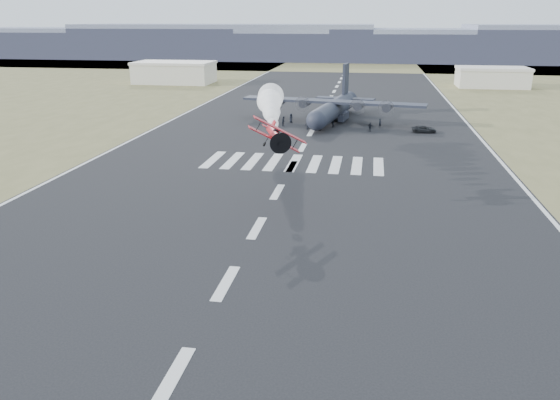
% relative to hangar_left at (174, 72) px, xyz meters
% --- Properties ---
extents(ground, '(500.00, 500.00, 0.00)m').
position_rel_hangar_left_xyz_m(ground, '(52.00, -145.00, -3.41)').
color(ground, black).
rests_on(ground, ground).
extents(scrub_far, '(500.00, 80.00, 0.00)m').
position_rel_hangar_left_xyz_m(scrub_far, '(52.00, 85.00, -3.41)').
color(scrub_far, brown).
rests_on(scrub_far, ground).
extents(runway_markings, '(60.00, 260.00, 0.01)m').
position_rel_hangar_left_xyz_m(runway_markings, '(52.00, -85.00, -3.40)').
color(runway_markings, silver).
rests_on(runway_markings, ground).
extents(ridge_seg_a, '(150.00, 50.00, 13.00)m').
position_rel_hangar_left_xyz_m(ridge_seg_a, '(-143.00, 115.00, 3.09)').
color(ridge_seg_a, slate).
rests_on(ridge_seg_a, ground).
extents(ridge_seg_b, '(150.00, 50.00, 15.00)m').
position_rel_hangar_left_xyz_m(ridge_seg_b, '(-78.00, 115.00, 4.09)').
color(ridge_seg_b, slate).
rests_on(ridge_seg_b, ground).
extents(ridge_seg_c, '(150.00, 50.00, 17.00)m').
position_rel_hangar_left_xyz_m(ridge_seg_c, '(-13.00, 115.00, 5.09)').
color(ridge_seg_c, slate).
rests_on(ridge_seg_c, ground).
extents(ridge_seg_d, '(150.00, 50.00, 13.00)m').
position_rel_hangar_left_xyz_m(ridge_seg_d, '(52.00, 115.00, 3.09)').
color(ridge_seg_d, slate).
rests_on(ridge_seg_d, ground).
extents(ridge_seg_e, '(150.00, 50.00, 15.00)m').
position_rel_hangar_left_xyz_m(ridge_seg_e, '(117.00, 115.00, 4.09)').
color(ridge_seg_e, slate).
rests_on(ridge_seg_e, ground).
extents(hangar_left, '(24.50, 14.50, 6.70)m').
position_rel_hangar_left_xyz_m(hangar_left, '(0.00, 0.00, 0.00)').
color(hangar_left, beige).
rests_on(hangar_left, ground).
extents(hangar_right, '(20.50, 12.50, 5.90)m').
position_rel_hangar_left_xyz_m(hangar_right, '(98.00, 5.00, -0.40)').
color(hangar_right, beige).
rests_on(hangar_right, ground).
extents(aerobatic_biplane, '(5.65, 5.81, 4.30)m').
position_rel_hangar_left_xyz_m(aerobatic_biplane, '(52.77, -114.84, 4.68)').
color(aerobatic_biplane, '#AB230B').
extents(smoke_trail, '(7.20, 26.20, 3.96)m').
position_rel_hangar_left_xyz_m(smoke_trail, '(48.34, -93.09, 4.86)').
color(smoke_trail, white).
extents(transport_aircraft, '(36.64, 30.04, 10.59)m').
position_rel_hangar_left_xyz_m(transport_aircraft, '(55.22, -59.99, -0.68)').
color(transport_aircraft, '#222633').
rests_on(transport_aircraft, ground).
extents(support_vehicle, '(4.46, 2.25, 1.21)m').
position_rel_hangar_left_xyz_m(support_vehicle, '(72.26, -69.43, -2.80)').
color(support_vehicle, black).
rests_on(support_vehicle, ground).
extents(crew_a, '(0.76, 0.76, 1.62)m').
position_rel_hangar_left_xyz_m(crew_a, '(64.39, -65.70, -2.60)').
color(crew_a, black).
rests_on(crew_a, ground).
extents(crew_b, '(0.57, 0.92, 1.88)m').
position_rel_hangar_left_xyz_m(crew_b, '(46.12, -67.28, -2.47)').
color(crew_b, black).
rests_on(crew_b, ground).
extents(crew_c, '(1.26, 1.21, 1.85)m').
position_rel_hangar_left_xyz_m(crew_c, '(50.97, -69.91, -2.48)').
color(crew_c, black).
rests_on(crew_c, ground).
extents(crew_d, '(1.10, 0.82, 1.69)m').
position_rel_hangar_left_xyz_m(crew_d, '(62.58, -70.00, -2.56)').
color(crew_d, black).
rests_on(crew_d, ground).
extents(crew_e, '(0.97, 0.98, 1.75)m').
position_rel_hangar_left_xyz_m(crew_e, '(46.95, -63.30, -2.53)').
color(crew_e, black).
rests_on(crew_e, ground).
extents(crew_f, '(1.81, 1.19, 1.86)m').
position_rel_hangar_left_xyz_m(crew_f, '(51.30, -68.83, -2.48)').
color(crew_f, black).
rests_on(crew_f, ground).
extents(crew_g, '(0.80, 0.72, 1.85)m').
position_rel_hangar_left_xyz_m(crew_g, '(44.37, -65.15, -2.48)').
color(crew_g, black).
rests_on(crew_g, ground).
extents(crew_h, '(0.75, 0.91, 1.61)m').
position_rel_hangar_left_xyz_m(crew_h, '(55.50, -67.26, -2.60)').
color(crew_h, black).
rests_on(crew_h, ground).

